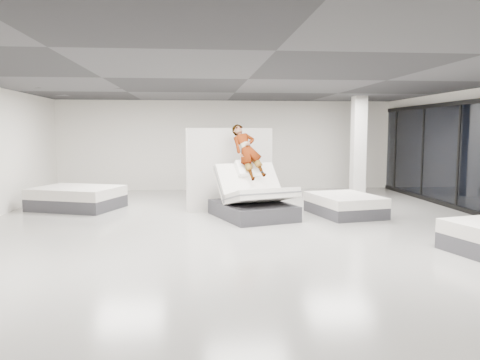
{
  "coord_description": "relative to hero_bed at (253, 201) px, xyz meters",
  "views": [
    {
      "loc": [
        -1.07,
        -9.9,
        2.12
      ],
      "look_at": [
        -0.11,
        0.69,
        1.0
      ],
      "focal_mm": 35.0,
      "sensor_mm": 36.0,
      "label": 1
    }
  ],
  "objects": [
    {
      "name": "room",
      "position": [
        -0.27,
        -1.3,
        1.18
      ],
      "size": [
        14.0,
        14.04,
        3.2
      ],
      "color": "#A7A49E",
      "rests_on": "ground"
    },
    {
      "name": "column",
      "position": [
        3.73,
        3.2,
        1.18
      ],
      "size": [
        0.4,
        0.4,
        3.2
      ],
      "primitive_type": "cube",
      "color": "silver",
      "rests_on": "floor"
    },
    {
      "name": "remote",
      "position": [
        0.21,
        0.06,
        0.71
      ],
      "size": [
        0.09,
        0.15,
        0.08
      ],
      "primitive_type": "cube",
      "rotation": [
        0.35,
        0.0,
        0.33
      ],
      "color": "black",
      "rests_on": "person"
    },
    {
      "name": "flat_bed_left_far",
      "position": [
        -4.63,
        1.76,
        -0.12
      ],
      "size": [
        2.61,
        2.28,
        0.6
      ],
      "color": "#343338",
      "rests_on": "floor"
    },
    {
      "name": "hero_bed",
      "position": [
        0.0,
        0.0,
        0.0
      ],
      "size": [
        2.15,
        2.47,
        1.4
      ],
      "color": "#343338",
      "rests_on": "floor"
    },
    {
      "name": "person",
      "position": [
        -0.11,
        0.32,
        0.88
      ],
      "size": [
        1.03,
        1.64,
        1.1
      ],
      "primitive_type": "imported",
      "rotation": [
        1.05,
        0.0,
        0.33
      ],
      "color": "slate",
      "rests_on": "hero_bed"
    },
    {
      "name": "divider_panel",
      "position": [
        -0.47,
        1.26,
        0.68
      ],
      "size": [
        2.35,
        0.77,
        2.19
      ],
      "primitive_type": "cube",
      "rotation": [
        0.0,
        0.0,
        0.28
      ],
      "color": "beige",
      "rests_on": "floor"
    },
    {
      "name": "flat_bed_right_far",
      "position": [
        2.35,
        0.18,
        -0.16
      ],
      "size": [
        1.76,
        2.12,
        0.52
      ],
      "color": "#343338",
      "rests_on": "floor"
    }
  ]
}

